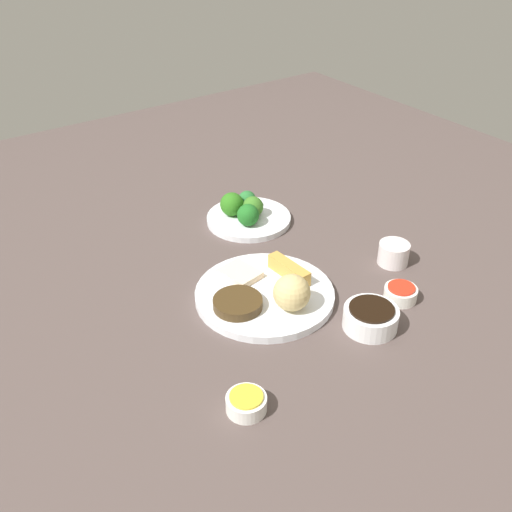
# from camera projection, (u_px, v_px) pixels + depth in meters

# --- Properties ---
(tabletop) EXTENTS (2.20, 2.20, 0.02)m
(tabletop) POSITION_uv_depth(u_px,v_px,m) (248.00, 304.00, 1.16)
(tabletop) COLOR #4F423E
(tabletop) RESTS_ON ground
(main_plate) EXTENTS (0.27, 0.27, 0.02)m
(main_plate) POSITION_uv_depth(u_px,v_px,m) (265.00, 295.00, 1.15)
(main_plate) COLOR white
(main_plate) RESTS_ON tabletop
(rice_scoop) EXTENTS (0.07, 0.07, 0.07)m
(rice_scoop) POSITION_uv_depth(u_px,v_px,m) (292.00, 293.00, 1.09)
(rice_scoop) COLOR tan
(rice_scoop) RESTS_ON main_plate
(spring_roll) EXTENTS (0.10, 0.03, 0.03)m
(spring_roll) POSITION_uv_depth(u_px,v_px,m) (290.00, 271.00, 1.18)
(spring_roll) COLOR gold
(spring_roll) RESTS_ON main_plate
(crab_rangoon_wonton) EXTENTS (0.08, 0.07, 0.01)m
(crab_rangoon_wonton) POSITION_uv_depth(u_px,v_px,m) (240.00, 274.00, 1.19)
(crab_rangoon_wonton) COLOR beige
(crab_rangoon_wonton) RESTS_ON main_plate
(stir_fry_heap) EXTENTS (0.09, 0.09, 0.02)m
(stir_fry_heap) POSITION_uv_depth(u_px,v_px,m) (238.00, 303.00, 1.10)
(stir_fry_heap) COLOR #3F2D16
(stir_fry_heap) RESTS_ON main_plate
(broccoli_plate) EXTENTS (0.20, 0.20, 0.01)m
(broccoli_plate) POSITION_uv_depth(u_px,v_px,m) (249.00, 219.00, 1.40)
(broccoli_plate) COLOR white
(broccoli_plate) RESTS_ON tabletop
(broccoli_floret_0) EXTENTS (0.05, 0.05, 0.05)m
(broccoli_floret_0) POSITION_uv_depth(u_px,v_px,m) (253.00, 207.00, 1.39)
(broccoli_floret_0) COLOR #3A7424
(broccoli_floret_0) RESTS_ON broccoli_plate
(broccoli_floret_1) EXTENTS (0.04, 0.04, 0.04)m
(broccoli_floret_1) POSITION_uv_depth(u_px,v_px,m) (247.00, 200.00, 1.42)
(broccoli_floret_1) COLOR #286D31
(broccoli_floret_1) RESTS_ON broccoli_plate
(broccoli_floret_2) EXTENTS (0.06, 0.06, 0.06)m
(broccoli_floret_2) POSITION_uv_depth(u_px,v_px,m) (232.00, 204.00, 1.39)
(broccoli_floret_2) COLOR #2C6F1A
(broccoli_floret_2) RESTS_ON broccoli_plate
(broccoli_floret_4) EXTENTS (0.05, 0.05, 0.05)m
(broccoli_floret_4) POSITION_uv_depth(u_px,v_px,m) (248.00, 215.00, 1.35)
(broccoli_floret_4) COLOR #1E6621
(broccoli_floret_4) RESTS_ON broccoli_plate
(soy_sauce_bowl) EXTENTS (0.10, 0.10, 0.04)m
(soy_sauce_bowl) POSITION_uv_depth(u_px,v_px,m) (370.00, 318.00, 1.07)
(soy_sauce_bowl) COLOR white
(soy_sauce_bowl) RESTS_ON tabletop
(soy_sauce_bowl_liquid) EXTENTS (0.08, 0.08, 0.00)m
(soy_sauce_bowl_liquid) POSITION_uv_depth(u_px,v_px,m) (372.00, 309.00, 1.06)
(soy_sauce_bowl_liquid) COLOR black
(soy_sauce_bowl_liquid) RESTS_ON soy_sauce_bowl
(sauce_ramekin_hot_mustard) EXTENTS (0.06, 0.06, 0.03)m
(sauce_ramekin_hot_mustard) POSITION_uv_depth(u_px,v_px,m) (246.00, 404.00, 0.91)
(sauce_ramekin_hot_mustard) COLOR white
(sauce_ramekin_hot_mustard) RESTS_ON tabletop
(sauce_ramekin_hot_mustard_liquid) EXTENTS (0.05, 0.05, 0.00)m
(sauce_ramekin_hot_mustard_liquid) POSITION_uv_depth(u_px,v_px,m) (246.00, 397.00, 0.91)
(sauce_ramekin_hot_mustard_liquid) COLOR gold
(sauce_ramekin_hot_mustard_liquid) RESTS_ON sauce_ramekin_hot_mustard
(sauce_ramekin_sweet_and_sour) EXTENTS (0.06, 0.06, 0.03)m
(sauce_ramekin_sweet_and_sour) POSITION_uv_depth(u_px,v_px,m) (400.00, 294.00, 1.15)
(sauce_ramekin_sweet_and_sour) COLOR white
(sauce_ramekin_sweet_and_sour) RESTS_ON tabletop
(sauce_ramekin_sweet_and_sour_liquid) EXTENTS (0.05, 0.05, 0.00)m
(sauce_ramekin_sweet_and_sour_liquid) POSITION_uv_depth(u_px,v_px,m) (401.00, 288.00, 1.14)
(sauce_ramekin_sweet_and_sour_liquid) COLOR red
(sauce_ramekin_sweet_and_sour_liquid) RESTS_ON sauce_ramekin_sweet_and_sour
(teacup) EXTENTS (0.06, 0.06, 0.05)m
(teacup) POSITION_uv_depth(u_px,v_px,m) (394.00, 254.00, 1.25)
(teacup) COLOR silver
(teacup) RESTS_ON tabletop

